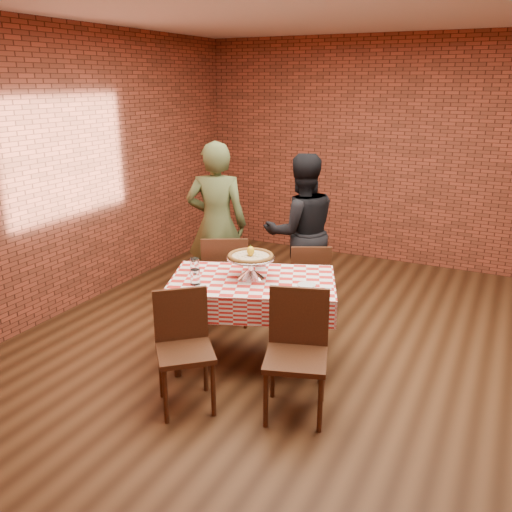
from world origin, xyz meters
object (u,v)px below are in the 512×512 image
at_px(chair_far_right, 309,283).
at_px(diner_olive, 217,225).
at_px(table, 253,321).
at_px(pizza_stand, 251,267).
at_px(chair_near_left, 185,354).
at_px(chair_near_right, 296,358).
at_px(water_glass_right, 195,266).
at_px(diner_black, 301,232).
at_px(pizza, 251,256).
at_px(condiment_caddy, 260,259).
at_px(water_glass_left, 195,277).
at_px(chair_far_left, 226,278).

height_order(chair_far_right, diner_olive, diner_olive).
distance_m(table, pizza_stand, 0.48).
bearing_deg(chair_near_left, chair_near_right, -21.46).
height_order(water_glass_right, diner_olive, diner_olive).
distance_m(table, diner_black, 1.40).
relative_size(water_glass_right, chair_far_right, 0.15).
distance_m(pizza_stand, chair_far_right, 1.01).
height_order(pizza, condiment_caddy, pizza).
bearing_deg(water_glass_left, chair_far_left, 104.99).
distance_m(water_glass_right, condiment_caddy, 0.58).
bearing_deg(water_glass_left, diner_black, 80.68).
relative_size(table, water_glass_right, 10.70).
bearing_deg(pizza, condiment_caddy, 99.83).
relative_size(water_glass_right, chair_near_left, 0.14).
height_order(pizza_stand, chair_far_left, pizza_stand).
distance_m(diner_olive, diner_black, 0.90).
xyz_separation_m(pizza, water_glass_right, (-0.49, -0.10, -0.12)).
relative_size(pizza, diner_olive, 0.22).
relative_size(pizza_stand, water_glass_left, 3.26).
height_order(table, chair_near_left, chair_near_left).
height_order(pizza_stand, diner_olive, diner_olive).
xyz_separation_m(condiment_caddy, chair_near_left, (-0.05, -1.13, -0.39)).
relative_size(table, diner_black, 0.82).
distance_m(chair_near_right, chair_far_right, 1.57).
relative_size(chair_near_left, chair_near_right, 0.96).
xyz_separation_m(chair_near_left, chair_far_left, (-0.48, 1.45, 0.02)).
height_order(water_glass_left, chair_far_right, water_glass_left).
relative_size(table, pizza_stand, 3.29).
relative_size(pizza, diner_black, 0.23).
xyz_separation_m(water_glass_left, chair_near_left, (0.24, -0.53, -0.38)).
bearing_deg(chair_near_right, chair_far_right, 90.24).
height_order(water_glass_right, chair_far_left, chair_far_left).
bearing_deg(chair_far_right, condiment_caddy, 43.89).
bearing_deg(water_glass_left, pizza, 45.19).
relative_size(chair_near_right, chair_far_left, 0.99).
xyz_separation_m(water_glass_left, chair_far_right, (0.52, 1.23, -0.39)).
xyz_separation_m(water_glass_right, chair_near_left, (0.39, -0.76, -0.38)).
bearing_deg(chair_far_left, water_glass_right, 69.28).
distance_m(condiment_caddy, diner_olive, 1.11).
xyz_separation_m(table, condiment_caddy, (-0.08, 0.29, 0.46)).
distance_m(pizza_stand, pizza, 0.10).
relative_size(table, chair_near_right, 1.46).
height_order(table, pizza_stand, pizza_stand).
bearing_deg(water_glass_left, diner_olive, 113.50).
xyz_separation_m(pizza, chair_far_left, (-0.58, 0.58, -0.48)).
bearing_deg(water_glass_right, diner_black, 73.13).
xyz_separation_m(diner_olive, diner_black, (0.84, 0.32, -0.06)).
distance_m(pizza, diner_olive, 1.33).
height_order(chair_near_right, diner_black, diner_black).
bearing_deg(water_glass_right, pizza_stand, 11.86).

